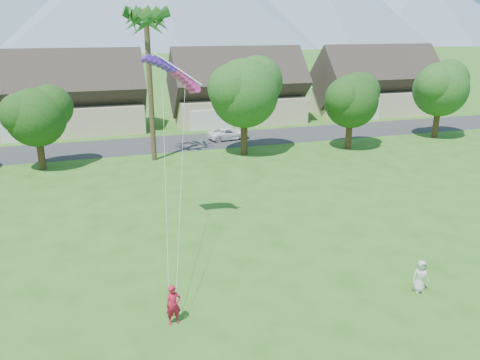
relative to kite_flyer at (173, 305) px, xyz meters
name	(u,v)px	position (x,y,z in m)	size (l,w,h in m)	color
street	(168,144)	(4.35, 29.30, -0.82)	(90.00, 7.00, 0.01)	#2D2D30
kite_flyer	(173,305)	(0.00, 0.00, 0.00)	(0.60, 0.39, 1.64)	#B21431
watcher	(421,276)	(10.62, -0.89, -0.08)	(0.72, 0.47, 1.48)	silver
parked_car	(229,134)	(10.62, 29.30, -0.23)	(1.96, 4.24, 1.18)	white
houses_row	(158,96)	(4.84, 38.29, 2.62)	(72.75, 8.19, 8.86)	beige
tree_row	(162,104)	(3.20, 23.21, 4.07)	(62.27, 6.67, 8.45)	#47301C
fan_palm	(146,16)	(2.35, 23.80, 10.98)	(3.00, 3.00, 13.80)	#4C3D26
parafoil_kite	(174,70)	(1.84, 8.67, 8.07)	(3.23, 1.11, 0.50)	#511BCA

